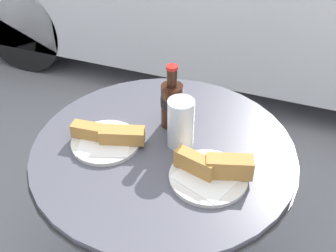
% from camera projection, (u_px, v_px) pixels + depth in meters
% --- Properties ---
extents(bistro_table, '(0.79, 0.79, 0.68)m').
position_uv_depth(bistro_table, '(164.00, 174.00, 1.32)').
color(bistro_table, '#333333').
rests_on(bistro_table, ground_plane).
extents(cola_bottle_left, '(0.07, 0.07, 0.21)m').
position_uv_depth(cola_bottle_left, '(172.00, 103.00, 1.28)').
color(cola_bottle_left, '#33190F').
rests_on(cola_bottle_left, bistro_table).
extents(drinking_glass, '(0.08, 0.08, 0.15)m').
position_uv_depth(drinking_glass, '(181.00, 125.00, 1.22)').
color(drinking_glass, black).
rests_on(drinking_glass, bistro_table).
extents(lunch_plate_near, '(0.22, 0.21, 0.07)m').
position_uv_depth(lunch_plate_near, '(212.00, 171.00, 1.13)').
color(lunch_plate_near, silver).
rests_on(lunch_plate_near, bistro_table).
extents(lunch_plate_far, '(0.23, 0.21, 0.06)m').
position_uv_depth(lunch_plate_far, '(107.00, 138.00, 1.25)').
color(lunch_plate_far, silver).
rests_on(lunch_plate_far, bistro_table).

